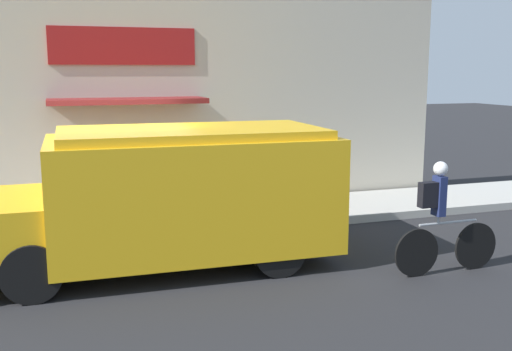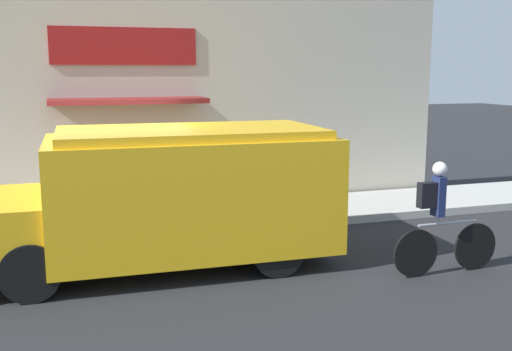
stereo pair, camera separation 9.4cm
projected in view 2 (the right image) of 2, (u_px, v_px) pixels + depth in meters
The scene contains 6 objects.
ground_plane at pixel (123, 244), 10.22m from camera, with size 70.00×70.00×0.00m, color #232326.
sidewalk at pixel (117, 225), 11.19m from camera, with size 28.00×2.09×0.16m.
storefront at pixel (106, 80), 11.85m from camera, with size 14.80×1.11×5.50m.
school_bus at pixel (169, 195), 8.95m from camera, with size 5.45×2.72×2.09m.
cyclist at pixel (441, 222), 8.60m from camera, with size 1.73×0.21×1.66m.
trash_bin at pixel (115, 194), 11.53m from camera, with size 0.54×0.54×0.83m.
Camera 2 is at (-0.88, -10.08, 2.94)m, focal length 42.00 mm.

